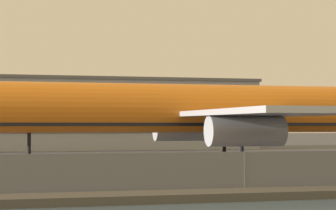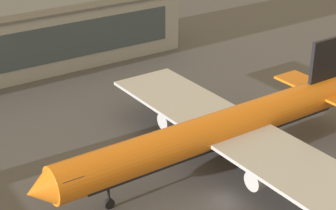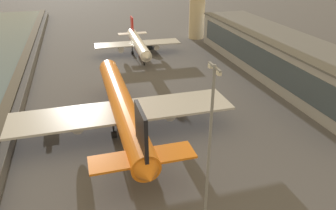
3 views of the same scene
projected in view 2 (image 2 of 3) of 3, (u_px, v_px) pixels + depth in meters
ground_plane at (224, 200)px, 72.57m from camera, size 500.00×500.00×0.00m
cargo_jet_orange at (222, 130)px, 77.74m from camera, size 55.10×47.29×15.25m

